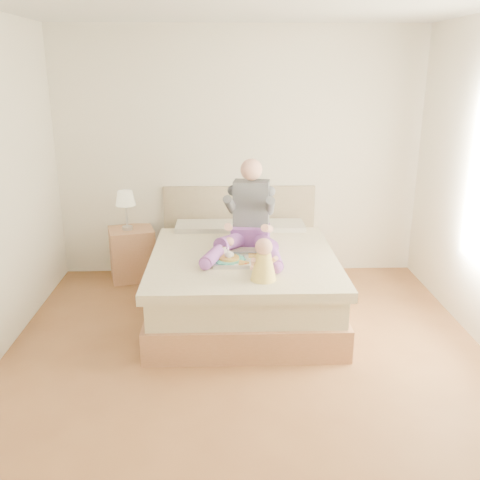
{
  "coord_description": "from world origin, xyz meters",
  "views": [
    {
      "loc": [
        -0.18,
        -3.77,
        2.25
      ],
      "look_at": [
        -0.03,
        0.79,
        0.78
      ],
      "focal_mm": 40.0,
      "sensor_mm": 36.0,
      "label": 1
    }
  ],
  "objects_px": {
    "tray": "(240,258)",
    "bed": "(242,276)",
    "adult": "(249,222)",
    "baby": "(263,263)",
    "nightstand": "(132,254)"
  },
  "relations": [
    {
      "from": "tray",
      "to": "bed",
      "type": "bearing_deg",
      "value": 85.24
    },
    {
      "from": "adult",
      "to": "baby",
      "type": "height_order",
      "value": "adult"
    },
    {
      "from": "tray",
      "to": "baby",
      "type": "xyz_separation_m",
      "value": [
        0.18,
        -0.42,
        0.11
      ]
    },
    {
      "from": "tray",
      "to": "baby",
      "type": "distance_m",
      "value": 0.47
    },
    {
      "from": "nightstand",
      "to": "tray",
      "type": "bearing_deg",
      "value": -61.26
    },
    {
      "from": "baby",
      "to": "bed",
      "type": "bearing_deg",
      "value": 88.58
    },
    {
      "from": "bed",
      "to": "adult",
      "type": "height_order",
      "value": "adult"
    },
    {
      "from": "bed",
      "to": "baby",
      "type": "bearing_deg",
      "value": -80.15
    },
    {
      "from": "tray",
      "to": "baby",
      "type": "relative_size",
      "value": 1.34
    },
    {
      "from": "nightstand",
      "to": "baby",
      "type": "height_order",
      "value": "baby"
    },
    {
      "from": "bed",
      "to": "adult",
      "type": "bearing_deg",
      "value": 25.15
    },
    {
      "from": "adult",
      "to": "baby",
      "type": "distance_m",
      "value": 0.85
    },
    {
      "from": "nightstand",
      "to": "adult",
      "type": "bearing_deg",
      "value": -46.82
    },
    {
      "from": "nightstand",
      "to": "bed",
      "type": "bearing_deg",
      "value": -49.31
    },
    {
      "from": "baby",
      "to": "nightstand",
      "type": "bearing_deg",
      "value": 118.51
    }
  ]
}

